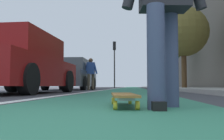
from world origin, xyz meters
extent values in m
plane|color=#38383D|center=(10.00, 0.00, 0.00)|extent=(80.00, 80.00, 0.00)
cube|color=#2D7256|center=(24.00, 0.00, 0.00)|extent=(56.00, 2.00, 0.00)
cube|color=silver|center=(20.00, 1.15, 0.00)|extent=(52.00, 0.16, 0.01)
cube|color=#9E9B93|center=(18.00, -3.43, 0.05)|extent=(52.00, 3.20, 0.11)
cube|color=#675E54|center=(22.00, -5.95, 4.10)|extent=(40.00, 1.20, 8.19)
cylinder|color=yellow|center=(1.83, -0.05, 0.04)|extent=(0.07, 0.04, 0.07)
cylinder|color=yellow|center=(1.85, -0.21, 0.04)|extent=(0.07, 0.04, 0.07)
cylinder|color=yellow|center=(1.23, -0.11, 0.04)|extent=(0.07, 0.04, 0.07)
cylinder|color=yellow|center=(1.25, -0.28, 0.04)|extent=(0.07, 0.04, 0.07)
cube|color=silver|center=(1.84, -0.13, 0.08)|extent=(0.07, 0.13, 0.02)
cube|color=silver|center=(1.24, -0.20, 0.08)|extent=(0.07, 0.13, 0.02)
cube|color=olive|center=(1.54, -0.16, 0.10)|extent=(0.86, 0.29, 0.02)
cylinder|color=#384260|center=(1.26, -0.43, 0.41)|extent=(0.14, 0.14, 0.82)
cylinder|color=#384260|center=(1.54, -0.58, 0.41)|extent=(0.14, 0.14, 0.82)
cube|color=black|center=(1.26, -0.43, 0.04)|extent=(0.27, 0.13, 0.07)
cube|color=maroon|center=(5.38, 2.66, 0.53)|extent=(4.19, 1.99, 0.70)
cube|color=maroon|center=(5.23, 2.67, 1.18)|extent=(2.33, 1.78, 0.60)
cube|color=#4C606B|center=(6.36, 2.63, 1.18)|extent=(0.10, 1.63, 0.51)
cylinder|color=black|center=(6.69, 3.50, 0.32)|extent=(0.65, 0.24, 0.65)
cylinder|color=black|center=(6.63, 1.74, 0.32)|extent=(0.65, 0.24, 0.65)
cylinder|color=black|center=(4.07, 1.82, 0.32)|extent=(0.65, 0.24, 0.65)
cube|color=#4C5156|center=(11.38, 2.82, 0.53)|extent=(4.28, 1.84, 0.70)
cube|color=#4C5156|center=(11.23, 2.82, 1.18)|extent=(2.36, 1.69, 0.60)
cube|color=#4C606B|center=(12.40, 2.83, 1.18)|extent=(0.05, 1.60, 0.51)
cylinder|color=black|center=(12.70, 3.69, 0.32)|extent=(0.63, 0.22, 0.63)
cylinder|color=black|center=(12.70, 1.96, 0.32)|extent=(0.63, 0.22, 0.63)
cylinder|color=black|center=(10.05, 3.68, 0.32)|extent=(0.63, 0.22, 0.63)
cylinder|color=black|center=(10.05, 1.95, 0.32)|extent=(0.63, 0.22, 0.63)
cylinder|color=#2D2D2D|center=(22.74, 1.55, 1.83)|extent=(0.12, 0.12, 3.66)
cube|color=black|center=(22.74, 1.55, 4.06)|extent=(0.24, 0.28, 0.80)
sphere|color=#360606|center=(22.87, 1.55, 4.32)|extent=(0.16, 0.16, 0.16)
sphere|color=#392907|center=(22.87, 1.55, 4.06)|extent=(0.16, 0.16, 0.16)
sphere|color=green|center=(22.87, 1.55, 3.80)|extent=(0.16, 0.16, 0.16)
cylinder|color=brown|center=(13.16, -3.03, 1.12)|extent=(0.28, 0.28, 2.24)
sphere|color=olive|center=(13.16, -3.03, 3.21)|extent=(2.77, 2.77, 2.77)
cylinder|color=brown|center=(20.07, -3.03, 1.27)|extent=(0.27, 0.27, 2.54)
sphere|color=#2D6B28|center=(20.07, -3.03, 3.52)|extent=(2.81, 2.81, 2.81)
cylinder|color=brown|center=(10.88, 1.66, 0.37)|extent=(0.13, 0.13, 0.75)
cylinder|color=brown|center=(10.64, 1.83, 0.37)|extent=(0.13, 0.13, 0.75)
cube|color=black|center=(10.88, 1.66, 0.03)|extent=(0.24, 0.09, 0.06)
cube|color=#2D4C99|center=(10.77, 1.75, 1.02)|extent=(0.22, 0.37, 0.55)
cylinder|color=#2D4C99|center=(10.77, 1.53, 1.02)|extent=(0.08, 0.22, 0.55)
cylinder|color=#2D4C99|center=(10.77, 1.97, 1.02)|extent=(0.08, 0.22, 0.55)
sphere|color=brown|center=(10.77, 1.75, 1.40)|extent=(0.20, 0.20, 0.20)
camera|label=1|loc=(-0.66, -0.25, 0.18)|focal=39.50mm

